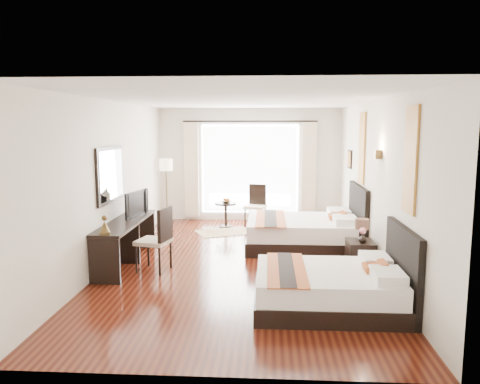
# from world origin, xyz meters

# --- Properties ---
(floor) EXTENTS (4.50, 7.50, 0.01)m
(floor) POSITION_xyz_m (0.00, 0.00, -0.01)
(floor) COLOR #330E09
(floor) RESTS_ON ground
(ceiling) EXTENTS (4.50, 7.50, 0.02)m
(ceiling) POSITION_xyz_m (0.00, 0.00, 2.79)
(ceiling) COLOR white
(ceiling) RESTS_ON wall_headboard
(wall_headboard) EXTENTS (0.01, 7.50, 2.80)m
(wall_headboard) POSITION_xyz_m (2.25, 0.00, 1.40)
(wall_headboard) COLOR silver
(wall_headboard) RESTS_ON floor
(wall_desk) EXTENTS (0.01, 7.50, 2.80)m
(wall_desk) POSITION_xyz_m (-2.25, 0.00, 1.40)
(wall_desk) COLOR silver
(wall_desk) RESTS_ON floor
(wall_window) EXTENTS (4.50, 0.01, 2.80)m
(wall_window) POSITION_xyz_m (0.00, 3.75, 1.40)
(wall_window) COLOR silver
(wall_window) RESTS_ON floor
(wall_entry) EXTENTS (4.50, 0.01, 2.80)m
(wall_entry) POSITION_xyz_m (0.00, -3.75, 1.40)
(wall_entry) COLOR silver
(wall_entry) RESTS_ON floor
(window_glass) EXTENTS (2.40, 0.02, 2.20)m
(window_glass) POSITION_xyz_m (0.00, 3.73, 1.30)
(window_glass) COLOR white
(window_glass) RESTS_ON wall_window
(sheer_curtain) EXTENTS (2.30, 0.02, 2.10)m
(sheer_curtain) POSITION_xyz_m (0.00, 3.67, 1.30)
(sheer_curtain) COLOR white
(sheer_curtain) RESTS_ON wall_window
(drape_left) EXTENTS (0.35, 0.14, 2.35)m
(drape_left) POSITION_xyz_m (-1.45, 3.63, 1.28)
(drape_left) COLOR beige
(drape_left) RESTS_ON floor
(drape_right) EXTENTS (0.35, 0.14, 2.35)m
(drape_right) POSITION_xyz_m (1.45, 3.63, 1.28)
(drape_right) COLOR beige
(drape_right) RESTS_ON floor
(art_panel_near) EXTENTS (0.03, 0.50, 1.35)m
(art_panel_near) POSITION_xyz_m (2.23, -1.94, 1.95)
(art_panel_near) COLOR #9B4916
(art_panel_near) RESTS_ON wall_headboard
(art_panel_far) EXTENTS (0.03, 0.50, 1.35)m
(art_panel_far) POSITION_xyz_m (2.23, 1.12, 1.95)
(art_panel_far) COLOR #9B4916
(art_panel_far) RESTS_ON wall_headboard
(wall_sconce) EXTENTS (0.10, 0.14, 0.14)m
(wall_sconce) POSITION_xyz_m (2.19, -0.35, 1.92)
(wall_sconce) COLOR #473619
(wall_sconce) RESTS_ON wall_headboard
(mirror_frame) EXTENTS (0.04, 1.25, 0.95)m
(mirror_frame) POSITION_xyz_m (-2.22, -0.15, 1.55)
(mirror_frame) COLOR black
(mirror_frame) RESTS_ON wall_desk
(mirror_glass) EXTENTS (0.01, 1.12, 0.82)m
(mirror_glass) POSITION_xyz_m (-2.19, -0.15, 1.55)
(mirror_glass) COLOR white
(mirror_glass) RESTS_ON mirror_frame
(bed_near) EXTENTS (1.95, 1.52, 1.09)m
(bed_near) POSITION_xyz_m (1.33, -1.94, 0.29)
(bed_near) COLOR black
(bed_near) RESTS_ON floor
(bed_far) EXTENTS (2.19, 1.71, 1.24)m
(bed_far) POSITION_xyz_m (1.21, 1.12, 0.32)
(bed_far) COLOR black
(bed_far) RESTS_ON floor
(nightstand) EXTENTS (0.43, 0.53, 0.51)m
(nightstand) POSITION_xyz_m (1.98, -0.35, 0.25)
(nightstand) COLOR black
(nightstand) RESTS_ON floor
(table_lamp) EXTENTS (0.23, 0.23, 0.36)m
(table_lamp) POSITION_xyz_m (2.01, -0.26, 0.74)
(table_lamp) COLOR black
(table_lamp) RESTS_ON nightstand
(vase) EXTENTS (0.15, 0.15, 0.14)m
(vase) POSITION_xyz_m (1.98, -0.47, 0.57)
(vase) COLOR black
(vase) RESTS_ON nightstand
(console_desk) EXTENTS (0.50, 2.20, 0.76)m
(console_desk) POSITION_xyz_m (-1.99, -0.15, 0.38)
(console_desk) COLOR black
(console_desk) RESTS_ON floor
(television) EXTENTS (0.27, 0.81, 0.46)m
(television) POSITION_xyz_m (-1.97, 0.27, 0.99)
(television) COLOR black
(television) RESTS_ON console_desk
(bronze_figurine) EXTENTS (0.21, 0.21, 0.25)m
(bronze_figurine) POSITION_xyz_m (-1.99, -1.15, 0.88)
(bronze_figurine) COLOR #473619
(bronze_figurine) RESTS_ON console_desk
(desk_chair) EXTENTS (0.59, 0.59, 1.06)m
(desk_chair) POSITION_xyz_m (-1.39, -0.52, 0.32)
(desk_chair) COLOR beige
(desk_chair) RESTS_ON floor
(floor_lamp) EXTENTS (0.32, 0.32, 1.58)m
(floor_lamp) POSITION_xyz_m (-2.00, 3.21, 1.34)
(floor_lamp) COLOR black
(floor_lamp) RESTS_ON floor
(side_table) EXTENTS (0.50, 0.50, 0.58)m
(side_table) POSITION_xyz_m (-0.53, 2.89, 0.29)
(side_table) COLOR black
(side_table) RESTS_ON floor
(fruit_bowl) EXTENTS (0.26, 0.26, 0.05)m
(fruit_bowl) POSITION_xyz_m (-0.51, 2.85, 0.61)
(fruit_bowl) COLOR #442A18
(fruit_bowl) RESTS_ON side_table
(window_chair) EXTENTS (0.56, 0.56, 0.97)m
(window_chair) POSITION_xyz_m (0.16, 3.13, 0.30)
(window_chair) COLOR beige
(window_chair) RESTS_ON floor
(jute_rug) EXTENTS (1.42, 1.23, 0.01)m
(jute_rug) POSITION_xyz_m (-0.51, 2.33, 0.01)
(jute_rug) COLOR tan
(jute_rug) RESTS_ON floor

